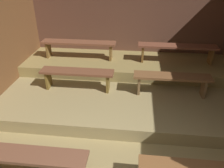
% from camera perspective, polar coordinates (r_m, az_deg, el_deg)
% --- Properties ---
extents(ground, '(5.88, 5.13, 0.08)m').
position_cam_1_polar(ground, '(4.62, 2.46, -7.53)').
color(ground, '#8F7C4E').
extents(wall_back, '(5.88, 0.06, 2.60)m').
position_cam_1_polar(wall_back, '(6.06, 4.35, 15.65)').
color(wall_back, brown).
rests_on(wall_back, ground).
extents(platform_lower, '(5.08, 3.02, 0.26)m').
position_cam_1_polar(platform_lower, '(5.07, 3.05, -1.57)').
color(platform_lower, '#918154').
rests_on(platform_lower, ground).
extents(platform_middle, '(5.08, 1.39, 0.26)m').
position_cam_1_polar(platform_middle, '(5.67, 3.67, 4.89)').
color(platform_middle, olive).
rests_on(platform_middle, platform_lower).
extents(bench_floor_left, '(1.55, 0.32, 0.44)m').
position_cam_1_polar(bench_floor_left, '(3.38, -19.97, -17.66)').
color(bench_floor_left, brown).
rests_on(bench_floor_left, ground).
extents(bench_lower_left, '(1.55, 0.32, 0.44)m').
position_cam_1_polar(bench_lower_left, '(4.75, -8.99, 2.48)').
color(bench_lower_left, brown).
rests_on(bench_lower_left, platform_lower).
extents(bench_lower_right, '(1.55, 0.32, 0.44)m').
position_cam_1_polar(bench_lower_right, '(4.66, 15.20, 1.19)').
color(bench_lower_right, brown).
rests_on(bench_lower_right, platform_lower).
extents(bench_middle_left, '(1.86, 0.32, 0.44)m').
position_cam_1_polar(bench_middle_left, '(5.69, -8.59, 10.03)').
color(bench_middle_left, brown).
rests_on(bench_middle_left, platform_middle).
extents(bench_middle_right, '(1.86, 0.32, 0.44)m').
position_cam_1_polar(bench_middle_right, '(5.60, 16.46, 8.82)').
color(bench_middle_right, brown).
rests_on(bench_middle_right, platform_middle).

